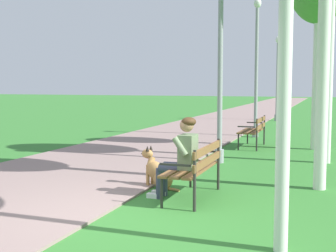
{
  "coord_description": "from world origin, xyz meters",
  "views": [
    {
      "loc": [
        2.51,
        -5.11,
        1.74
      ],
      "look_at": [
        -0.57,
        3.4,
        0.9
      ],
      "focal_mm": 48.35,
      "sensor_mm": 36.0,
      "label": 1
    }
  ],
  "objects_px": {
    "lamp_post_near": "(220,59)",
    "lamp_post_far": "(277,77)",
    "park_bench_mid": "(254,129)",
    "park_bench_near": "(196,165)",
    "person_seated_on_near_bench": "(181,155)",
    "lamp_post_mid": "(256,66)",
    "dog_shepherd": "(158,173)"
  },
  "relations": [
    {
      "from": "dog_shepherd",
      "to": "lamp_post_near",
      "type": "height_order",
      "value": "lamp_post_near"
    },
    {
      "from": "park_bench_near",
      "to": "lamp_post_near",
      "type": "relative_size",
      "value": 0.34
    },
    {
      "from": "lamp_post_near",
      "to": "lamp_post_mid",
      "type": "bearing_deg",
      "value": 90.27
    },
    {
      "from": "person_seated_on_near_bench",
      "to": "lamp_post_far",
      "type": "relative_size",
      "value": 0.31
    },
    {
      "from": "park_bench_mid",
      "to": "person_seated_on_near_bench",
      "type": "xyz_separation_m",
      "value": [
        -0.13,
        -6.03,
        0.17
      ]
    },
    {
      "from": "park_bench_mid",
      "to": "person_seated_on_near_bench",
      "type": "bearing_deg",
      "value": -91.26
    },
    {
      "from": "park_bench_near",
      "to": "lamp_post_mid",
      "type": "xyz_separation_m",
      "value": [
        -0.42,
        8.38,
        1.81
      ]
    },
    {
      "from": "park_bench_mid",
      "to": "dog_shepherd",
      "type": "distance_m",
      "value": 5.54
    },
    {
      "from": "park_bench_mid",
      "to": "park_bench_near",
      "type": "bearing_deg",
      "value": -89.28
    },
    {
      "from": "park_bench_mid",
      "to": "lamp_post_far",
      "type": "distance_m",
      "value": 9.62
    },
    {
      "from": "lamp_post_mid",
      "to": "dog_shepherd",
      "type": "bearing_deg",
      "value": -92.62
    },
    {
      "from": "park_bench_mid",
      "to": "lamp_post_near",
      "type": "bearing_deg",
      "value": -96.83
    },
    {
      "from": "lamp_post_near",
      "to": "lamp_post_mid",
      "type": "distance_m",
      "value": 5.18
    },
    {
      "from": "person_seated_on_near_bench",
      "to": "dog_shepherd",
      "type": "height_order",
      "value": "person_seated_on_near_bench"
    },
    {
      "from": "lamp_post_mid",
      "to": "lamp_post_far",
      "type": "xyz_separation_m",
      "value": [
        -0.11,
        7.03,
        -0.26
      ]
    },
    {
      "from": "person_seated_on_near_bench",
      "to": "lamp_post_near",
      "type": "relative_size",
      "value": 0.28
    },
    {
      "from": "lamp_post_near",
      "to": "lamp_post_mid",
      "type": "xyz_separation_m",
      "value": [
        -0.02,
        5.18,
        0.05
      ]
    },
    {
      "from": "person_seated_on_near_bench",
      "to": "lamp_post_mid",
      "type": "height_order",
      "value": "lamp_post_mid"
    },
    {
      "from": "lamp_post_mid",
      "to": "person_seated_on_near_bench",
      "type": "bearing_deg",
      "value": -88.53
    },
    {
      "from": "lamp_post_near",
      "to": "lamp_post_far",
      "type": "bearing_deg",
      "value": 90.62
    },
    {
      "from": "dog_shepherd",
      "to": "lamp_post_far",
      "type": "relative_size",
      "value": 0.2
    },
    {
      "from": "person_seated_on_near_bench",
      "to": "lamp_post_mid",
      "type": "bearing_deg",
      "value": 91.47
    },
    {
      "from": "park_bench_mid",
      "to": "lamp_post_mid",
      "type": "xyz_separation_m",
      "value": [
        -0.35,
        2.45,
        1.81
      ]
    },
    {
      "from": "lamp_post_near",
      "to": "lamp_post_far",
      "type": "xyz_separation_m",
      "value": [
        -0.13,
        12.21,
        -0.21
      ]
    },
    {
      "from": "park_bench_mid",
      "to": "lamp_post_near",
      "type": "height_order",
      "value": "lamp_post_near"
    },
    {
      "from": "park_bench_mid",
      "to": "lamp_post_mid",
      "type": "distance_m",
      "value": 3.07
    },
    {
      "from": "park_bench_mid",
      "to": "person_seated_on_near_bench",
      "type": "distance_m",
      "value": 6.03
    },
    {
      "from": "park_bench_mid",
      "to": "dog_shepherd",
      "type": "height_order",
      "value": "park_bench_mid"
    },
    {
      "from": "park_bench_near",
      "to": "person_seated_on_near_bench",
      "type": "relative_size",
      "value": 1.2
    },
    {
      "from": "park_bench_near",
      "to": "lamp_post_far",
      "type": "xyz_separation_m",
      "value": [
        -0.53,
        15.42,
        1.55
      ]
    },
    {
      "from": "person_seated_on_near_bench",
      "to": "lamp_post_near",
      "type": "bearing_deg",
      "value": 93.35
    },
    {
      "from": "lamp_post_mid",
      "to": "lamp_post_far",
      "type": "distance_m",
      "value": 7.04
    }
  ]
}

